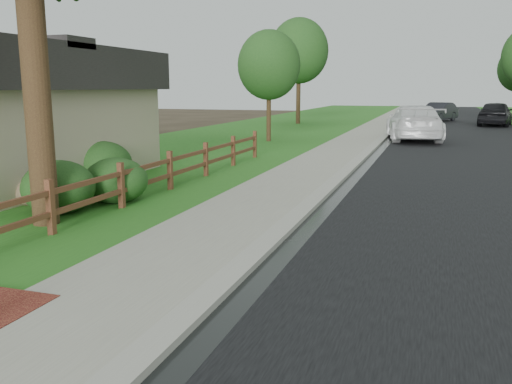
% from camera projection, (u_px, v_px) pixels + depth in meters
% --- Properties ---
extents(ground, '(120.00, 120.00, 0.00)m').
position_uv_depth(ground, '(149.00, 324.00, 6.41)').
color(ground, '#31271B').
extents(road, '(8.00, 90.00, 0.02)m').
position_uv_depth(road, '(458.00, 128.00, 37.62)').
color(road, black).
rests_on(road, ground).
extents(curb, '(0.40, 90.00, 0.12)m').
position_uv_depth(curb, '(396.00, 126.00, 38.91)').
color(curb, '#9C988E').
rests_on(curb, ground).
extents(wet_gutter, '(0.50, 90.00, 0.00)m').
position_uv_depth(wet_gutter, '(401.00, 126.00, 38.81)').
color(wet_gutter, black).
rests_on(wet_gutter, road).
extents(sidewalk, '(2.20, 90.00, 0.10)m').
position_uv_depth(sidewalk, '(378.00, 126.00, 39.31)').
color(sidewalk, gray).
rests_on(sidewalk, ground).
extents(grass_strip, '(1.60, 90.00, 0.06)m').
position_uv_depth(grass_strip, '(352.00, 125.00, 39.90)').
color(grass_strip, '#26611B').
rests_on(grass_strip, ground).
extents(lawn_near, '(9.00, 90.00, 0.04)m').
position_uv_depth(lawn_near, '(284.00, 124.00, 41.50)').
color(lawn_near, '#26611B').
rests_on(lawn_near, ground).
extents(ranch_fence, '(0.12, 16.92, 1.10)m').
position_uv_depth(ranch_fence, '(148.00, 176.00, 13.37)').
color(ranch_fence, '#4E271A').
rests_on(ranch_fence, ground).
extents(white_suv, '(3.47, 6.64, 1.84)m').
position_uv_depth(white_suv, '(414.00, 123.00, 28.54)').
color(white_suv, white).
rests_on(white_suv, road).
extents(dark_car_mid, '(2.97, 5.52, 1.78)m').
position_uv_depth(dark_car_mid, '(496.00, 113.00, 39.48)').
color(dark_car_mid, black).
rests_on(dark_car_mid, road).
extents(dark_car_far, '(3.28, 4.98, 1.55)m').
position_uv_depth(dark_car_far, '(438.00, 112.00, 44.42)').
color(dark_car_far, black).
rests_on(dark_car_far, road).
extents(boulder, '(1.03, 0.82, 0.65)m').
position_uv_depth(boulder, '(27.00, 192.00, 12.79)').
color(boulder, brown).
rests_on(boulder, ground).
extents(shrub_a, '(1.90, 1.90, 1.19)m').
position_uv_depth(shrub_a, '(59.00, 187.00, 11.93)').
color(shrub_a, '#173F16').
rests_on(shrub_a, ground).
extents(shrub_b, '(2.10, 2.10, 1.25)m').
position_uv_depth(shrub_b, '(101.00, 163.00, 15.64)').
color(shrub_b, '#173F16').
rests_on(shrub_b, ground).
extents(shrub_c, '(1.56, 1.56, 1.11)m').
position_uv_depth(shrub_c, '(116.00, 181.00, 13.03)').
color(shrub_c, '#173F16').
rests_on(shrub_c, ground).
extents(tree_near_left, '(3.17, 3.17, 5.63)m').
position_uv_depth(tree_near_left, '(269.00, 65.00, 27.26)').
color(tree_near_left, '#341E15').
rests_on(tree_near_left, ground).
extents(tree_mid_left, '(4.43, 4.43, 7.92)m').
position_uv_depth(tree_mid_left, '(299.00, 51.00, 40.67)').
color(tree_mid_left, '#341E15').
rests_on(tree_mid_left, ground).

